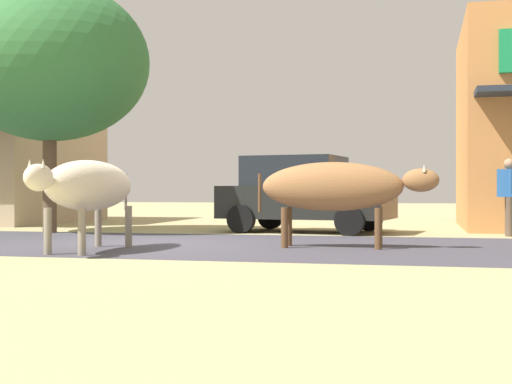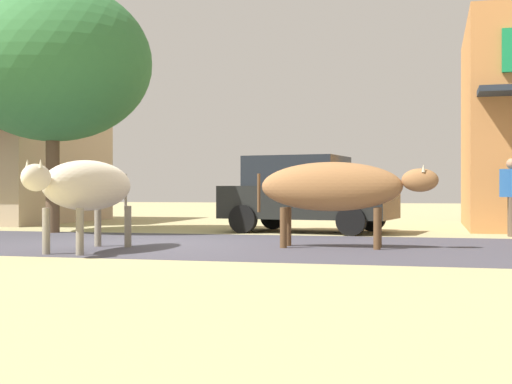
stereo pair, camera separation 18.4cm
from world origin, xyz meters
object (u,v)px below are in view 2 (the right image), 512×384
object	(u,v)px
cow_near_brown	(88,186)
cow_far_dark	(335,187)
parked_hatchback_car	(305,193)
pedestrian_by_shop	(512,191)
roadside_tree	(53,63)

from	to	relation	value
cow_near_brown	cow_far_dark	world-z (taller)	cow_near_brown
cow_near_brown	cow_far_dark	distance (m)	3.80
parked_hatchback_car	pedestrian_by_shop	distance (m)	4.20
parked_hatchback_car	roadside_tree	bearing A→B (deg)	-164.18
parked_hatchback_car	cow_near_brown	xyz separation A→B (m)	(-2.31, -5.52, 0.12)
parked_hatchback_car	cow_near_brown	world-z (taller)	parked_hatchback_car
parked_hatchback_car	cow_far_dark	distance (m)	4.23
cow_far_dark	roadside_tree	bearing A→B (deg)	158.13
roadside_tree	parked_hatchback_car	size ratio (longest dim) A/B	1.40
roadside_tree	cow_near_brown	world-z (taller)	roadside_tree
cow_far_dark	pedestrian_by_shop	size ratio (longest dim) A/B	1.85
roadside_tree	cow_far_dark	world-z (taller)	roadside_tree
pedestrian_by_shop	roadside_tree	bearing A→B (deg)	-173.87
roadside_tree	pedestrian_by_shop	xyz separation A→B (m)	(9.40, 1.01, -2.75)
roadside_tree	parked_hatchback_car	distance (m)	6.11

